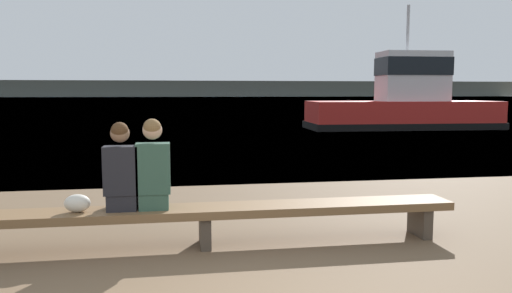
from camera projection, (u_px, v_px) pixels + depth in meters
name	position (u px, v px, depth m)	size (l,w,h in m)	color
water_surface	(175.00, 98.00, 127.08)	(240.00, 240.00, 0.00)	#426B8E
far_shoreline	(174.00, 89.00, 171.93)	(600.00, 12.00, 5.33)	#4C4C42
bench_main	(205.00, 214.00, 5.72)	(5.91, 0.51, 0.46)	brown
person_left	(121.00, 171.00, 5.52)	(0.37, 0.36, 0.99)	black
person_right	(153.00, 168.00, 5.57)	(0.37, 0.36, 1.02)	#2D4C3D
shopping_bag	(77.00, 203.00, 5.46)	(0.28, 0.18, 0.20)	beige
tugboat_red	(405.00, 104.00, 23.82)	(9.21, 3.27, 5.80)	red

